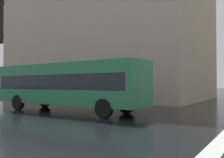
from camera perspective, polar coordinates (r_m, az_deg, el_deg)
The scene contains 2 objects.
haussmann_block_mid at distance 32.03m, azimuth -0.64°, elevation 12.72°, with size 15.13×23.36×19.34m.
city_bus at distance 15.61m, azimuth -10.98°, elevation -1.11°, with size 2.60×11.00×3.00m.
Camera 1 is at (-5.60, 2.78, 1.72)m, focal length 38.35 mm.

